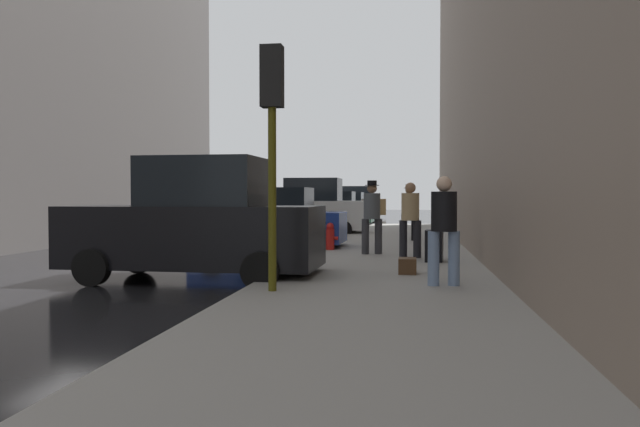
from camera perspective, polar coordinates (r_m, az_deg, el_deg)
ground_plane at (r=13.66m, az=-20.38°, el=-5.02°), size 120.00×120.00×0.00m
sidewalk at (r=12.02m, az=5.76°, el=-5.46°), size 4.00×40.00×0.15m
parked_black_suv at (r=11.58m, az=-11.27°, el=-0.99°), size 4.64×2.13×2.25m
parked_blue_sedan at (r=17.56m, az=-4.51°, el=-0.70°), size 4.23×2.12×1.79m
parked_white_van at (r=24.32m, az=-0.95°, el=0.37°), size 4.63×2.13×2.25m
parked_dark_green_sedan at (r=31.33m, az=1.10°, el=0.30°), size 4.26×2.17×1.79m
parked_gray_coupe at (r=37.28m, az=2.23°, el=0.51°), size 4.27×2.19×1.79m
parked_bronze_suv at (r=43.59m, az=3.09°, el=0.90°), size 4.65×2.17×2.25m
fire_hydrant at (r=16.30m, az=0.93°, el=-2.11°), size 0.42×0.22×0.70m
traffic_light at (r=9.28m, az=-4.40°, el=9.09°), size 0.32×0.32×3.60m
pedestrian_in_tan_coat at (r=14.29m, az=8.26°, el=-0.21°), size 0.52×0.46×1.71m
pedestrian_with_fedora at (r=19.88m, az=8.15°, el=0.38°), size 0.52×0.47×1.78m
pedestrian_in_jeans at (r=9.91m, az=11.26°, el=-1.00°), size 0.52×0.46×1.71m
pedestrian_with_beanie at (r=15.11m, az=4.77°, el=0.02°), size 0.53×0.48×1.78m
rolling_suitcase at (r=13.58m, az=10.40°, el=-2.90°), size 0.42×0.59×1.04m
duffel_bag at (r=11.40m, az=8.00°, el=-4.76°), size 0.32×0.44×0.28m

